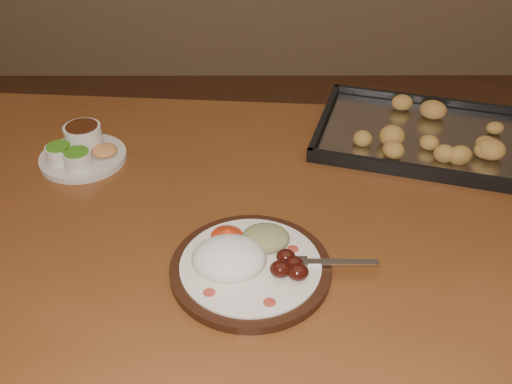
{
  "coord_description": "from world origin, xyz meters",
  "views": [
    {
      "loc": [
        -0.27,
        -1.07,
        1.4
      ],
      "look_at": [
        -0.27,
        -0.2,
        0.77
      ],
      "focal_mm": 40.0,
      "sensor_mm": 36.0,
      "label": 1
    }
  ],
  "objects": [
    {
      "name": "dining_table",
      "position": [
        -0.3,
        -0.25,
        0.65
      ],
      "size": [
        1.57,
        1.02,
        0.75
      ],
      "rotation": [
        0.0,
        0.0,
        -0.08
      ],
      "color": "brown",
      "rests_on": "ground"
    },
    {
      "name": "condiment_saucer",
      "position": [
        -0.63,
        -0.06,
        0.77
      ],
      "size": [
        0.18,
        0.18,
        0.06
      ],
      "rotation": [
        0.0,
        0.0,
        -0.17
      ],
      "color": "beige",
      "rests_on": "dining_table"
    },
    {
      "name": "ground",
      "position": [
        0.0,
        0.0,
        0.0
      ],
      "size": [
        4.0,
        4.0,
        0.0
      ],
      "primitive_type": "plane",
      "color": "#56331D",
      "rests_on": "ground"
    },
    {
      "name": "baking_tray",
      "position": [
        0.09,
        0.02,
        0.76
      ],
      "size": [
        0.52,
        0.44,
        0.05
      ],
      "rotation": [
        0.0,
        0.0,
        -0.29
      ],
      "color": "black",
      "rests_on": "dining_table"
    },
    {
      "name": "dinner_plate",
      "position": [
        -0.28,
        -0.39,
        0.77
      ],
      "size": [
        0.33,
        0.26,
        0.06
      ],
      "rotation": [
        0.0,
        0.0,
        -0.06
      ],
      "color": "black",
      "rests_on": "dining_table"
    }
  ]
}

